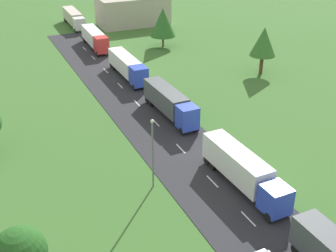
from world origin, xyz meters
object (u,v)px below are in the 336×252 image
truck_third (170,102)px  tree_maple (264,42)px  lamppost_second (153,150)px  truck_fourth (127,66)px  tree_oak (163,22)px  truck_fifth (95,38)px  truck_second (243,169)px  distant_building (133,11)px  truck_sixth (74,17)px

truck_third → tree_maple: size_ratio=1.54×
lamppost_second → truck_third: bearing=59.3°
truck_fourth → tree_oak: 18.51m
truck_fifth → tree_maple: bearing=-50.1°
truck_fourth → lamppost_second: (-8.54, -31.09, 2.34)m
truck_second → truck_fourth: bearing=89.8°
tree_oak → distant_building: 19.19m
truck_third → distant_building: 50.61m
truck_sixth → tree_maple: tree_maple is taller
truck_second → truck_fifth: bearing=90.2°
tree_oak → tree_maple: (9.03, -21.12, 0.60)m
truck_second → tree_maple: size_ratio=1.58×
truck_fifth → truck_sixth: size_ratio=0.96×
truck_sixth → truck_fourth: bearing=-90.1°
tree_maple → distant_building: tree_maple is taller
tree_maple → truck_sixth: bearing=115.7°
truck_fourth → tree_maple: size_ratio=1.60×
truck_sixth → tree_oak: tree_oak is taller
tree_maple → lamppost_second: bearing=-142.2°
truck_fourth → distant_building: (13.25, 32.44, 1.20)m
truck_third → tree_maple: 23.30m
truck_sixth → distant_building: (13.20, -4.46, 1.22)m
truck_fifth → lamppost_second: (-8.26, -49.39, 2.34)m
truck_sixth → lamppost_second: bearing=-97.2°
tree_maple → truck_second: bearing=-128.4°
truck_third → truck_fifth: size_ratio=1.00×
tree_oak → tree_maple: 22.98m
lamppost_second → tree_oak: size_ratio=1.00×
truck_third → lamppost_second: size_ratio=1.58×
truck_fourth → distant_building: bearing=67.8°
truck_second → lamppost_second: size_ratio=1.63×
truck_fifth → distant_building: (13.53, 14.14, 1.21)m
lamppost_second → distant_building: (21.79, 63.53, -1.14)m
truck_third → truck_fourth: 16.44m
truck_sixth → distant_building: distant_building is taller
truck_fifth → tree_maple: size_ratio=1.53×
truck_second → distant_building: size_ratio=0.79×
truck_sixth → lamppost_second: (-8.59, -67.99, 2.36)m
truck_third → tree_oak: (12.31, 29.79, 2.89)m
truck_third → truck_second: bearing=-90.8°
truck_fifth → truck_second: bearing=-89.8°
truck_fourth → truck_fifth: truck_fourth is taller
tree_oak → tree_maple: bearing=-66.8°
tree_oak → lamppost_second: bearing=-115.3°
truck_sixth → distant_building: size_ratio=0.80×
truck_second → tree_oak: tree_oak is taller
truck_third → truck_fifth: (-0.44, 34.74, -0.08)m
truck_fourth → tree_oak: size_ratio=1.65×
truck_sixth → tree_maple: 49.69m
truck_third → distant_building: size_ratio=0.77×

